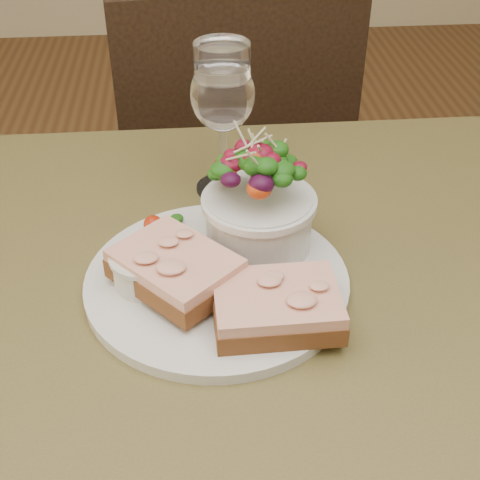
{
  "coord_description": "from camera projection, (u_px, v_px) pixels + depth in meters",
  "views": [
    {
      "loc": [
        -0.05,
        -0.49,
        1.2
      ],
      "look_at": [
        -0.0,
        0.03,
        0.81
      ],
      "focal_mm": 50.0,
      "sensor_mm": 36.0,
      "label": 1
    }
  ],
  "objects": [
    {
      "name": "sandwich_front",
      "position": [
        277.0,
        306.0,
        0.63
      ],
      "size": [
        0.12,
        0.09,
        0.03
      ],
      "rotation": [
        0.0,
        0.0,
        0.02
      ],
      "color": "#4B2914",
      "rests_on": "dinner_plate"
    },
    {
      "name": "sandwich_back",
      "position": [
        176.0,
        268.0,
        0.66
      ],
      "size": [
        0.14,
        0.15,
        0.03
      ],
      "rotation": [
        0.0,
        0.0,
        -0.83
      ],
      "color": "#4B2914",
      "rests_on": "dinner_plate"
    },
    {
      "name": "dinner_plate",
      "position": [
        217.0,
        281.0,
        0.69
      ],
      "size": [
        0.27,
        0.27,
        0.01
      ],
      "primitive_type": "cylinder",
      "color": "silver",
      "rests_on": "cafe_table"
    },
    {
      "name": "salad_bowl",
      "position": [
        259.0,
        199.0,
        0.7
      ],
      "size": [
        0.11,
        0.11,
        0.13
      ],
      "color": "silver",
      "rests_on": "dinner_plate"
    },
    {
      "name": "ramekin",
      "position": [
        146.0,
        267.0,
        0.67
      ],
      "size": [
        0.07,
        0.07,
        0.04
      ],
      "color": "silver",
      "rests_on": "dinner_plate"
    },
    {
      "name": "chair_far",
      "position": [
        225.0,
        242.0,
        1.52
      ],
      "size": [
        0.47,
        0.47,
        0.9
      ],
      "rotation": [
        0.0,
        0.0,
        3.26
      ],
      "color": "black",
      "rests_on": "ground"
    },
    {
      "name": "cafe_table",
      "position": [
        243.0,
        378.0,
        0.73
      ],
      "size": [
        0.8,
        0.8,
        0.75
      ],
      "color": "#4B4320",
      "rests_on": "ground"
    },
    {
      "name": "wine_glass",
      "position": [
        223.0,
        98.0,
        0.77
      ],
      "size": [
        0.08,
        0.08,
        0.18
      ],
      "color": "white",
      "rests_on": "cafe_table"
    },
    {
      "name": "garnish",
      "position": [
        162.0,
        224.0,
        0.75
      ],
      "size": [
        0.05,
        0.04,
        0.02
      ],
      "color": "black",
      "rests_on": "dinner_plate"
    }
  ]
}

